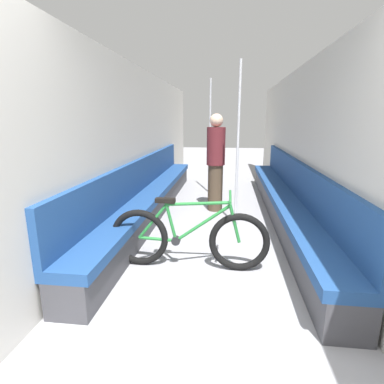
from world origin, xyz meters
TOP-DOWN VIEW (x-y plane):
  - wall_left at (-1.28, 3.27)m, footprint 0.10×9.75m
  - wall_right at (1.28, 3.27)m, footprint 0.10×9.75m
  - bench_seat_row_left at (-1.05, 3.43)m, footprint 0.42×5.40m
  - bench_seat_row_right at (1.05, 3.43)m, footprint 0.42×5.40m
  - bicycle at (-0.22, 1.72)m, footprint 1.64×0.46m
  - grab_pole_near at (-0.21, 5.00)m, footprint 0.08×0.08m
  - grab_pole_far at (0.30, 3.14)m, footprint 0.08×0.08m
  - passenger_standing at (-0.03, 3.78)m, footprint 0.30×0.30m

SIDE VIEW (x-z plane):
  - bench_seat_row_left at x=-1.05m, z-range -0.16..0.75m
  - bench_seat_row_right at x=1.05m, z-range -0.16..0.75m
  - bicycle at x=-0.22m, z-range -0.07..0.72m
  - passenger_standing at x=-0.03m, z-range 0.02..1.61m
  - grab_pole_near at x=-0.21m, z-range -0.03..2.24m
  - grab_pole_far at x=0.30m, z-range -0.03..2.24m
  - wall_left at x=-1.28m, z-range 0.00..2.29m
  - wall_right at x=1.28m, z-range 0.00..2.29m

